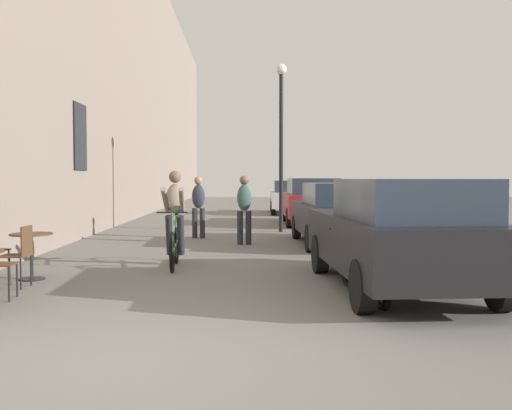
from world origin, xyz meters
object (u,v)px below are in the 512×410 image
(parked_car_second, at_px, (336,213))
(parked_motorcycle, at_px, (363,266))
(cafe_chair_mid_toward_street, at_px, (20,252))
(parked_car_third, at_px, (311,201))
(pedestrian_mid, at_px, (198,204))
(cafe_table_mid, at_px, (31,246))
(street_lamp, at_px, (281,126))
(cyclist_on_bicycle, at_px, (175,221))
(pedestrian_near, at_px, (244,206))
(parked_car_nearest, at_px, (398,233))
(parked_car_fourth, at_px, (290,196))

(parked_car_second, xyz_separation_m, parked_motorcycle, (-0.60, -5.90, -0.36))
(cafe_chair_mid_toward_street, xyz_separation_m, parked_car_third, (5.54, 11.31, 0.30))
(parked_motorcycle, bearing_deg, pedestrian_mid, 110.06)
(cafe_table_mid, xyz_separation_m, street_lamp, (4.41, 7.93, 2.59))
(cafe_table_mid, xyz_separation_m, parked_motorcycle, (4.89, -1.39, -0.12))
(cyclist_on_bicycle, distance_m, parked_motorcycle, 3.93)
(pedestrian_near, distance_m, pedestrian_mid, 1.93)
(cyclist_on_bicycle, bearing_deg, cafe_chair_mid_toward_street, -135.13)
(street_lamp, distance_m, parked_car_nearest, 9.29)
(cafe_table_mid, height_order, parked_car_fourth, parked_car_fourth)
(pedestrian_near, relative_size, pedestrian_mid, 1.01)
(street_lamp, bearing_deg, cafe_table_mid, -119.07)
(parked_car_fourth, height_order, parked_motorcycle, parked_car_fourth)
(parked_car_nearest, xyz_separation_m, parked_motorcycle, (-0.57, -0.38, -0.41))
(parked_car_nearest, bearing_deg, street_lamp, 96.68)
(cafe_chair_mid_toward_street, xyz_separation_m, parked_car_nearest, (5.38, -0.35, 0.29))
(pedestrian_mid, distance_m, parked_car_third, 5.66)
(pedestrian_near, bearing_deg, pedestrian_mid, 128.34)
(parked_car_third, xyz_separation_m, parked_car_fourth, (-0.20, 6.10, -0.05))
(cafe_table_mid, distance_m, parked_car_third, 12.04)
(pedestrian_near, height_order, parked_motorcycle, pedestrian_near)
(cafe_table_mid, relative_size, parked_car_second, 0.17)
(parked_car_nearest, relative_size, parked_car_second, 1.07)
(cafe_table_mid, xyz_separation_m, pedestrian_mid, (2.12, 6.20, 0.39))
(parked_car_second, xyz_separation_m, parked_car_third, (0.13, 6.13, 0.06))
(cafe_table_mid, relative_size, street_lamp, 0.15)
(pedestrian_mid, bearing_deg, street_lamp, 37.07)
(cafe_table_mid, height_order, parked_car_second, parked_car_second)
(pedestrian_near, xyz_separation_m, parked_motorcycle, (1.57, -6.07, -0.52))
(cafe_table_mid, bearing_deg, parked_motorcycle, -15.83)
(pedestrian_mid, bearing_deg, cyclist_on_bicycle, -90.60)
(cyclist_on_bicycle, distance_m, parked_car_fourth, 15.78)
(pedestrian_near, relative_size, parked_car_second, 0.40)
(cafe_table_mid, distance_m, street_lamp, 9.43)
(parked_motorcycle, bearing_deg, parked_car_fourth, 88.33)
(cafe_table_mid, height_order, cyclist_on_bicycle, cyclist_on_bicycle)
(pedestrian_mid, bearing_deg, cafe_table_mid, -108.86)
(parked_car_fourth, bearing_deg, street_lamp, -96.52)
(parked_car_fourth, bearing_deg, parked_car_nearest, -89.87)
(pedestrian_near, xyz_separation_m, parked_car_third, (2.30, 5.96, -0.11))
(pedestrian_mid, bearing_deg, parked_car_nearest, -65.16)
(street_lamp, height_order, parked_motorcycle, street_lamp)
(cafe_chair_mid_toward_street, height_order, street_lamp, street_lamp)
(cyclist_on_bicycle, xyz_separation_m, pedestrian_mid, (0.05, 4.88, 0.10))
(pedestrian_near, bearing_deg, parked_motorcycle, -75.50)
(pedestrian_mid, height_order, parked_motorcycle, pedestrian_mid)
(parked_car_third, relative_size, parked_motorcycle, 2.07)
(parked_car_fourth, distance_m, parked_motorcycle, 18.14)
(parked_car_second, distance_m, parked_car_third, 6.13)
(cafe_chair_mid_toward_street, height_order, parked_car_third, parked_car_third)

